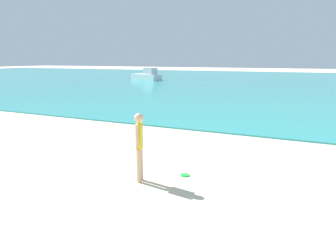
{
  "coord_description": "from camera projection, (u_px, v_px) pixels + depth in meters",
  "views": [
    {
      "loc": [
        3.69,
        -0.22,
        2.82
      ],
      "look_at": [
        0.05,
        7.59,
        0.96
      ],
      "focal_mm": 33.34,
      "sensor_mm": 36.0,
      "label": 1
    }
  ],
  "objects": [
    {
      "name": "water",
      "position": [
        281.0,
        82.0,
        38.83
      ],
      "size": [
        160.0,
        60.0,
        0.06
      ],
      "primitive_type": "cube",
      "color": "teal",
      "rests_on": "ground"
    },
    {
      "name": "person_standing",
      "position": [
        139.0,
        143.0,
        7.16
      ],
      "size": [
        0.22,
        0.37,
        1.62
      ],
      "rotation": [
        0.0,
        0.0,
        4.91
      ],
      "color": "#DDAD84",
      "rests_on": "ground"
    },
    {
      "name": "frisbee",
      "position": [
        185.0,
        175.0,
        7.69
      ],
      "size": [
        0.22,
        0.22,
        0.03
      ],
      "primitive_type": "cylinder",
      "color": "green",
      "rests_on": "ground"
    },
    {
      "name": "boat_far",
      "position": [
        147.0,
        76.0,
        41.43
      ],
      "size": [
        4.96,
        3.11,
        1.61
      ],
      "rotation": [
        0.0,
        0.0,
        2.78
      ],
      "color": "white",
      "rests_on": "water"
    }
  ]
}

